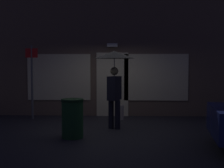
% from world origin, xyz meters
% --- Properties ---
extents(ground_plane, '(18.00, 18.00, 0.00)m').
position_xyz_m(ground_plane, '(0.00, 0.00, 0.00)').
color(ground_plane, '#26262B').
extents(building_facade, '(9.47, 0.48, 4.12)m').
position_xyz_m(building_facade, '(-0.00, 2.34, 2.04)').
color(building_facade, brown).
rests_on(building_facade, ground).
extents(person_with_umbrella, '(1.12, 1.12, 2.17)m').
position_xyz_m(person_with_umbrella, '(0.13, 0.03, 1.71)').
color(person_with_umbrella, black).
rests_on(person_with_umbrella, ground).
extents(street_sign_post, '(0.40, 0.07, 2.41)m').
position_xyz_m(street_sign_post, '(-2.60, 1.49, 1.37)').
color(street_sign_post, '#595B60').
rests_on(street_sign_post, ground).
extents(sidewalk_bollard, '(0.27, 0.27, 0.48)m').
position_xyz_m(sidewalk_bollard, '(0.26, 1.48, 0.24)').
color(sidewalk_bollard, '#B2A899').
rests_on(sidewalk_bollard, ground).
extents(trash_bin, '(0.55, 0.55, 0.95)m').
position_xyz_m(trash_bin, '(-0.86, -1.06, 0.48)').
color(trash_bin, '#1E4C23').
rests_on(trash_bin, ground).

